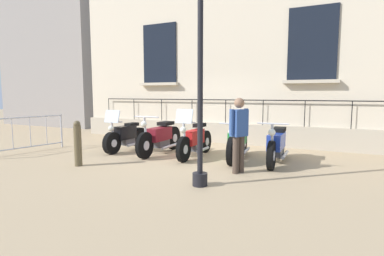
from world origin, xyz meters
TOP-DOWN VIEW (x-y plane):
  - ground_plane at (0.00, 0.00)m, footprint 60.00×60.00m
  - building_facade at (-2.61, 0.00)m, footprint 0.82×12.13m
  - motorcycle_black at (0.36, -2.24)m, footprint 1.93×0.60m
  - motorcycle_maroon at (0.34, -1.06)m, footprint 2.23×0.74m
  - motorcycle_red at (0.34, 0.03)m, footprint 2.02×0.54m
  - motorcycle_green at (0.11, 1.16)m, footprint 2.11×0.67m
  - motorcycle_blue at (0.13, 2.15)m, footprint 2.16×0.69m
  - lamppost at (2.60, 1.20)m, footprint 0.37×1.07m
  - crowd_barrier at (1.95, -4.71)m, footprint 2.46×0.50m
  - bollard at (2.43, -2.03)m, footprint 0.17×0.17m
  - pedestrian_standing at (1.41, 1.57)m, footprint 0.48×0.36m
  - distant_building at (-5.96, -10.57)m, footprint 5.47×6.16m

SIDE VIEW (x-z plane):
  - ground_plane at x=0.00m, z-range 0.00..0.00m
  - motorcycle_black at x=0.36m, z-range -0.20..1.05m
  - motorcycle_red at x=0.34m, z-range -0.22..1.11m
  - motorcycle_green at x=0.11m, z-range -0.05..0.95m
  - motorcycle_blue at x=0.13m, z-range -0.08..0.98m
  - motorcycle_maroon at x=0.34m, z-range -0.09..1.03m
  - bollard at x=2.43m, z-range 0.00..1.08m
  - crowd_barrier at x=1.95m, z-range 0.04..1.09m
  - pedestrian_standing at x=1.41m, z-range 0.10..1.71m
  - lamppost at x=2.60m, z-range 0.96..5.22m
  - building_facade at x=-2.61m, z-range -0.11..8.10m
  - distant_building at x=-5.96m, z-range 0.00..13.36m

